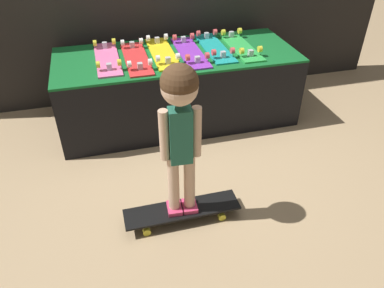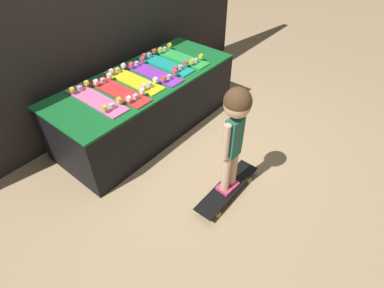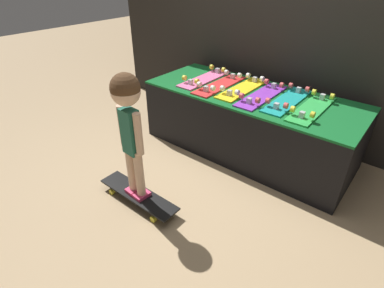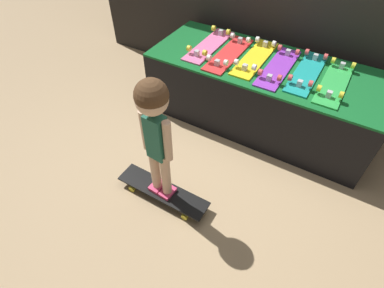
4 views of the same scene
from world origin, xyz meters
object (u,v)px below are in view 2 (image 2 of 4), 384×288
skateboard_purple_on_rack (153,72)px  skateboard_on_floor (227,188)px  skateboard_red_on_rack (119,91)px  skateboard_pink_on_rack (96,99)px  skateboard_teal_on_rack (165,63)px  skateboard_yellow_on_rack (133,80)px  child (235,124)px  skateboard_green_on_rack (180,57)px

skateboard_purple_on_rack → skateboard_on_floor: bearing=-107.0°
skateboard_red_on_rack → skateboard_pink_on_rack: bearing=167.4°
skateboard_pink_on_rack → skateboard_teal_on_rack: same height
skateboard_pink_on_rack → skateboard_purple_on_rack: bearing=-3.4°
skateboard_red_on_rack → skateboard_on_floor: (0.08, -1.27, -0.59)m
skateboard_red_on_rack → skateboard_purple_on_rack: bearing=1.4°
skateboard_purple_on_rack → skateboard_on_floor: skateboard_purple_on_rack is taller
skateboard_red_on_rack → skateboard_yellow_on_rack: same height
skateboard_purple_on_rack → skateboard_teal_on_rack: bearing=11.5°
skateboard_on_floor → child: bearing=63.4°
child → skateboard_red_on_rack: bearing=97.6°
skateboard_green_on_rack → child: (-0.86, -1.30, 0.15)m
skateboard_green_on_rack → child: size_ratio=0.71×
skateboard_yellow_on_rack → skateboard_teal_on_rack: (0.47, 0.00, 0.00)m
skateboard_yellow_on_rack → skateboard_on_floor: size_ratio=0.94×
skateboard_pink_on_rack → skateboard_red_on_rack: same height
skateboard_pink_on_rack → skateboard_teal_on_rack: bearing=0.4°
skateboard_teal_on_rack → child: bearing=-115.3°
skateboard_pink_on_rack → skateboard_on_floor: (0.32, -1.32, -0.59)m
skateboard_pink_on_rack → skateboard_purple_on_rack: size_ratio=1.00×
skateboard_yellow_on_rack → skateboard_purple_on_rack: (0.24, -0.04, 0.00)m
skateboard_red_on_rack → skateboard_on_floor: size_ratio=0.94×
skateboard_on_floor → child: 0.74m
skateboard_red_on_rack → skateboard_yellow_on_rack: (0.24, 0.05, 0.00)m
skateboard_purple_on_rack → skateboard_on_floor: size_ratio=0.94×
skateboard_purple_on_rack → skateboard_on_floor: 1.46m
skateboard_yellow_on_rack → skateboard_green_on_rack: bearing=-1.9°
skateboard_red_on_rack → skateboard_teal_on_rack: 0.71m
skateboard_red_on_rack → skateboard_green_on_rack: same height
skateboard_yellow_on_rack → skateboard_green_on_rack: (0.71, -0.02, 0.00)m
skateboard_teal_on_rack → skateboard_on_floor: skateboard_teal_on_rack is taller
skateboard_teal_on_rack → skateboard_pink_on_rack: bearing=-179.6°
skateboard_teal_on_rack → skateboard_green_on_rack: size_ratio=1.00×
skateboard_purple_on_rack → skateboard_pink_on_rack: bearing=176.6°
skateboard_red_on_rack → skateboard_green_on_rack: size_ratio=1.00×
skateboard_yellow_on_rack → skateboard_teal_on_rack: size_ratio=1.00×
skateboard_yellow_on_rack → child: size_ratio=0.71×
skateboard_purple_on_rack → skateboard_green_on_rack: (0.47, 0.02, 0.00)m
skateboard_red_on_rack → skateboard_purple_on_rack: (0.47, 0.01, 0.00)m
skateboard_pink_on_rack → skateboard_green_on_rack: size_ratio=1.00×
skateboard_pink_on_rack → child: bearing=-76.4°
skateboard_red_on_rack → skateboard_teal_on_rack: size_ratio=1.00×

